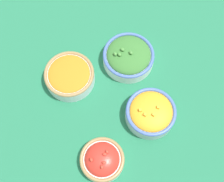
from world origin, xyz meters
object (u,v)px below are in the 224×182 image
at_px(bowl_squash, 151,113).
at_px(bowl_cherry_tomatoes, 102,160).
at_px(bowl_broccoli, 128,56).
at_px(bowl_carrots, 70,76).

height_order(bowl_squash, bowl_cherry_tomatoes, bowl_squash).
relative_size(bowl_squash, bowl_broccoli, 0.91).
relative_size(bowl_squash, bowl_carrots, 0.96).
bearing_deg(bowl_squash, bowl_carrots, -142.97).
distance_m(bowl_carrots, bowl_cherry_tomatoes, 0.31).
bearing_deg(bowl_broccoli, bowl_carrots, -96.72).
distance_m(bowl_squash, bowl_carrots, 0.31).
bearing_deg(bowl_cherry_tomatoes, bowl_broccoli, 139.32).
bearing_deg(bowl_squash, bowl_cherry_tomatoes, -73.09).
xyz_separation_m(bowl_carrots, bowl_cherry_tomatoes, (0.31, -0.03, -0.01)).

